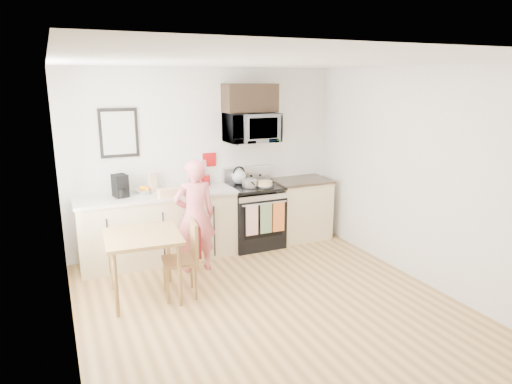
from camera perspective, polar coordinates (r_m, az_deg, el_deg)
name	(u,v)px	position (r m, az deg, el deg)	size (l,w,h in m)	color
floor	(276,312)	(5.08, 2.52, -14.79)	(4.60, 4.60, 0.00)	olive
back_wall	(206,160)	(6.69, -6.30, 4.02)	(4.00, 0.04, 2.60)	silver
front_wall	(463,288)	(2.87, 24.45, -10.87)	(4.00, 0.04, 2.60)	silver
left_wall	(64,220)	(4.13, -22.92, -3.26)	(0.04, 4.60, 2.60)	silver
right_wall	(428,178)	(5.77, 20.69, 1.62)	(0.04, 4.60, 2.60)	silver
ceiling	(279,62)	(4.46, 2.89, 15.95)	(4.00, 4.60, 0.04)	white
window	(62,173)	(4.85, -23.11, 2.21)	(0.06, 1.40, 1.50)	silver
cabinet_left	(159,229)	(6.41, -12.08, -4.49)	(2.10, 0.60, 0.90)	beige
countertop_left	(157,195)	(6.28, -12.30, -0.41)	(2.14, 0.64, 0.04)	beige
cabinet_right	(300,210)	(7.18, 5.55, -2.23)	(0.84, 0.60, 0.90)	beige
countertop_right	(301,181)	(7.07, 5.64, 1.43)	(0.88, 0.64, 0.04)	black
range	(254,217)	(6.81, -0.21, -3.18)	(0.76, 0.70, 1.16)	black
microwave	(251,128)	(6.64, -0.59, 8.04)	(0.76, 0.51, 0.42)	#AFAFB4
upper_cabinet	(250,98)	(6.65, -0.76, 11.68)	(0.76, 0.35, 0.40)	black
wall_art	(119,133)	(6.34, -16.78, 7.08)	(0.50, 0.04, 0.65)	black
wall_trivet	(209,160)	(6.69, -5.86, 4.03)	(0.20, 0.02, 0.20)	#A10D0E
person	(195,216)	(5.90, -7.64, -2.98)	(0.54, 0.35, 1.48)	#BD3446
dining_table	(143,242)	(5.27, -13.96, -6.11)	(0.81, 0.81, 0.76)	brown
chair	(190,248)	(5.29, -8.27, -6.93)	(0.46, 0.42, 0.89)	brown
knife_block	(194,182)	(6.47, -7.75, 1.28)	(0.09, 0.13, 0.20)	brown
utensil_crock	(206,175)	(6.62, -6.33, 2.08)	(0.13, 0.13, 0.38)	#A10D0E
fruit_bowl	(144,190)	(6.36, -13.87, 0.21)	(0.21, 0.21, 0.10)	silver
milk_carton	(153,183)	(6.37, -12.81, 1.14)	(0.10, 0.10, 0.26)	tan
coffee_maker	(120,186)	(6.21, -16.60, 0.67)	(0.21, 0.27, 0.30)	black
bread_bag	(170,193)	(6.08, -10.72, -0.07)	(0.31, 0.14, 0.11)	tan
cake	(265,184)	(6.60, 1.09, 1.01)	(0.26, 0.26, 0.09)	black
kettle	(239,176)	(6.77, -2.14, 1.97)	(0.21, 0.21, 0.27)	silver
pot	(250,183)	(6.57, -0.79, 1.08)	(0.22, 0.37, 0.11)	#AFAFB4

